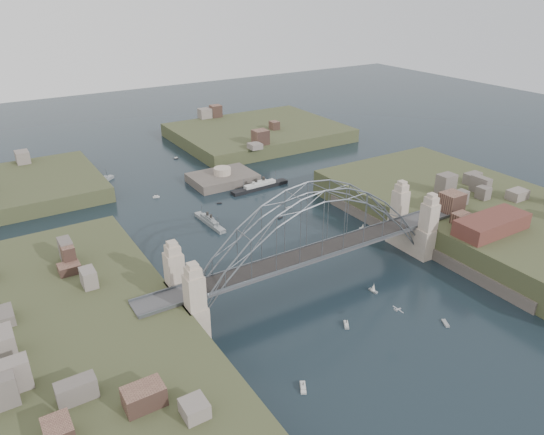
{
  "coord_description": "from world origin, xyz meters",
  "views": [
    {
      "loc": [
        -61.72,
        -81.07,
        64.82
      ],
      "look_at": [
        0.0,
        18.0,
        10.0
      ],
      "focal_mm": 33.61,
      "sensor_mm": 36.0,
      "label": 1
    }
  ],
  "objects": [
    {
      "name": "small_boat_a",
      "position": [
        -20.7,
        17.53,
        0.88
      ],
      "size": [
        2.17,
        2.22,
        2.38
      ],
      "color": "beige",
      "rests_on": "ground"
    },
    {
      "name": "small_boat_h",
      "position": [
        -12.78,
        69.09,
        0.29
      ],
      "size": [
        2.23,
        1.5,
        1.43
      ],
      "color": "beige",
      "rests_on": "ground"
    },
    {
      "name": "aeroplane",
      "position": [
        3.04,
        -23.86,
        5.9
      ],
      "size": [
        1.48,
        2.81,
        0.41
      ],
      "color": "#A7AAAF"
    },
    {
      "name": "small_boat_j",
      "position": [
        -21.32,
        -26.46,
        0.28
      ],
      "size": [
        2.33,
        3.04,
        1.43
      ],
      "color": "beige",
      "rests_on": "ground"
    },
    {
      "name": "naval_cruiser_near",
      "position": [
        -6.56,
        41.89,
        0.72
      ],
      "size": [
        2.91,
        15.51,
        4.63
      ],
      "color": "gray",
      "rests_on": "ground"
    },
    {
      "name": "headland_ne",
      "position": [
        50.0,
        110.0,
        0.75
      ],
      "size": [
        70.0,
        55.0,
        9.5
      ],
      "primitive_type": "cube",
      "color": "#393F22",
      "rests_on": "ground"
    },
    {
      "name": "headland_nw",
      "position": [
        -55.0,
        95.0,
        0.5
      ],
      "size": [
        60.0,
        45.0,
        9.0
      ],
      "primitive_type": "cube",
      "color": "#393F22",
      "rests_on": "ground"
    },
    {
      "name": "small_boat_e",
      "position": [
        -33.54,
        56.45,
        0.15
      ],
      "size": [
        3.22,
        3.83,
        0.45
      ],
      "color": "beige",
      "rests_on": "ground"
    },
    {
      "name": "small_boat_l",
      "position": [
        -43.48,
        29.72,
        0.15
      ],
      "size": [
        1.07,
        2.69,
        0.45
      ],
      "color": "beige",
      "rests_on": "ground"
    },
    {
      "name": "small_boat_k",
      "position": [
        7.79,
        102.67,
        0.29
      ],
      "size": [
        1.95,
        1.11,
        1.43
      ],
      "color": "beige",
      "rests_on": "ground"
    },
    {
      "name": "small_boat_b",
      "position": [
        13.0,
        34.2,
        0.15
      ],
      "size": [
        1.78,
        1.06,
        0.45
      ],
      "color": "beige",
      "rests_on": "ground"
    },
    {
      "name": "small_boat_i",
      "position": [
        28.65,
        15.22,
        0.88
      ],
      "size": [
        1.11,
        2.38,
        2.38
      ],
      "color": "beige",
      "rests_on": "ground"
    },
    {
      "name": "fort_island",
      "position": [
        12.0,
        70.0,
        -0.34
      ],
      "size": [
        22.0,
        16.0,
        9.4
      ],
      "color": "#4C443D",
      "rests_on": "ground"
    },
    {
      "name": "ground",
      "position": [
        0.0,
        0.0,
        0.0
      ],
      "size": [
        500.0,
        500.0,
        0.0
      ],
      "primitive_type": "plane",
      "color": "black",
      "rests_on": "ground"
    },
    {
      "name": "wharf_shed",
      "position": [
        44.0,
        -14.0,
        10.0
      ],
      "size": [
        20.0,
        8.0,
        4.0
      ],
      "primitive_type": "cube",
      "color": "#592D26",
      "rests_on": "shore_east"
    },
    {
      "name": "shore_west",
      "position": [
        -57.32,
        0.0,
        1.97
      ],
      "size": [
        50.5,
        90.0,
        12.0
      ],
      "color": "#393F22",
      "rests_on": "ground"
    },
    {
      "name": "bridge",
      "position": [
        0.0,
        0.0,
        12.32
      ],
      "size": [
        84.0,
        13.8,
        24.6
      ],
      "color": "#454548",
      "rests_on": "ground"
    },
    {
      "name": "small_boat_c",
      "position": [
        -3.52,
        -16.61,
        0.28
      ],
      "size": [
        2.21,
        2.77,
        1.43
      ],
      "color": "beige",
      "rests_on": "ground"
    },
    {
      "name": "naval_cruiser_far",
      "position": [
        -25.11,
        90.87,
        0.73
      ],
      "size": [
        11.84,
        10.26,
        4.66
      ],
      "color": "gray",
      "rests_on": "ground"
    },
    {
      "name": "small_boat_m",
      "position": [
        9.79,
        -10.02,
        0.89
      ],
      "size": [
        1.12,
        2.34,
        2.38
      ],
      "color": "beige",
      "rests_on": "ground"
    },
    {
      "name": "ocean_liner",
      "position": [
        19.99,
        57.93,
        0.82
      ],
      "size": [
        21.67,
        4.13,
        5.29
      ],
      "color": "black",
      "rests_on": "ground"
    },
    {
      "name": "small_boat_d",
      "position": [
        19.36,
        39.14,
        0.15
      ],
      "size": [
        2.34,
        0.96,
        0.45
      ],
      "color": "beige",
      "rests_on": "ground"
    },
    {
      "name": "small_boat_f",
      "position": [
        2.42,
        53.68,
        0.15
      ],
      "size": [
        1.67,
        1.05,
        0.45
      ],
      "color": "beige",
      "rests_on": "ground"
    },
    {
      "name": "finger_pier",
      "position": [
        39.0,
        -28.0,
        0.7
      ],
      "size": [
        4.0,
        22.0,
        1.4
      ],
      "primitive_type": "cube",
      "color": "#454548",
      "rests_on": "ground"
    },
    {
      "name": "small_boat_g",
      "position": [
        14.3,
        -27.06,
        0.15
      ],
      "size": [
        1.85,
        2.59,
        0.45
      ],
      "color": "beige",
      "rests_on": "ground"
    },
    {
      "name": "shore_east",
      "position": [
        57.32,
        0.0,
        1.97
      ],
      "size": [
        50.5,
        90.0,
        12.0
      ],
      "color": "#393F22",
      "rests_on": "ground"
    }
  ]
}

